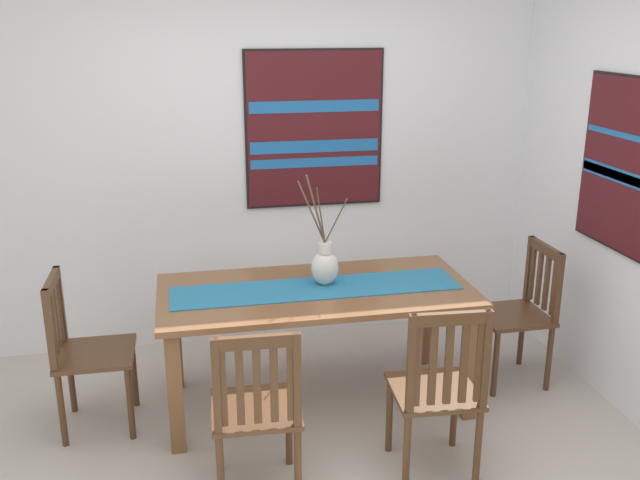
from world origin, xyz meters
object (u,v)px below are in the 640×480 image
object	(u,v)px
chair_1	(438,388)
chair_2	(84,349)
chair_0	(256,408)
centerpiece_vase	(325,265)
chair_3	(521,310)
painting_on_side_wall	(631,167)
dining_table	(316,306)
painting_on_back_wall	(314,129)

from	to	relation	value
chair_1	chair_2	xyz separation A→B (m)	(-1.77, 0.84, -0.02)
chair_0	centerpiece_vase	bearing A→B (deg)	59.76
chair_3	chair_0	bearing A→B (deg)	-154.51
chair_2	painting_on_side_wall	size ratio (longest dim) A/B	0.91
chair_3	painting_on_side_wall	xyz separation A→B (m)	(0.42, -0.31, 0.96)
chair_2	chair_3	world-z (taller)	chair_2
chair_3	painting_on_side_wall	bearing A→B (deg)	-36.23
dining_table	chair_3	bearing A→B (deg)	0.72
chair_1	painting_on_back_wall	distance (m)	2.12
painting_on_back_wall	chair_2	bearing A→B (deg)	-146.19
centerpiece_vase	painting_on_side_wall	world-z (taller)	painting_on_side_wall
painting_on_back_wall	chair_1	bearing A→B (deg)	-82.00
dining_table	centerpiece_vase	xyz separation A→B (m)	(0.06, 0.05, 0.23)
centerpiece_vase	painting_on_side_wall	bearing A→B (deg)	-11.64
centerpiece_vase	painting_on_back_wall	world-z (taller)	painting_on_back_wall
painting_on_back_wall	painting_on_side_wall	distance (m)	2.03
dining_table	painting_on_back_wall	size ratio (longest dim) A/B	1.69
centerpiece_vase	chair_0	bearing A→B (deg)	-120.24
painting_on_side_wall	chair_1	bearing A→B (deg)	-157.02
chair_0	chair_1	size ratio (longest dim) A/B	0.96
centerpiece_vase	chair_3	world-z (taller)	centerpiece_vase
dining_table	chair_1	world-z (taller)	chair_1
centerpiece_vase	painting_on_side_wall	xyz separation A→B (m)	(1.69, -0.35, 0.58)
chair_0	chair_3	bearing A→B (deg)	25.49
chair_1	chair_0	bearing A→B (deg)	179.09
centerpiece_vase	chair_0	distance (m)	1.09
dining_table	chair_1	xyz separation A→B (m)	(0.45, -0.85, -0.13)
chair_0	chair_3	size ratio (longest dim) A/B	1.02
centerpiece_vase	chair_0	world-z (taller)	centerpiece_vase
chair_1	chair_2	distance (m)	1.95
chair_1	centerpiece_vase	bearing A→B (deg)	113.11
centerpiece_vase	chair_2	distance (m)	1.43
chair_1	painting_on_back_wall	xyz separation A→B (m)	(-0.26, 1.84, 1.01)
dining_table	painting_on_side_wall	distance (m)	1.95
painting_on_back_wall	painting_on_side_wall	world-z (taller)	painting_on_back_wall
dining_table	chair_0	bearing A→B (deg)	-118.62
dining_table	painting_on_side_wall	xyz separation A→B (m)	(1.75, -0.29, 0.81)
chair_3	painting_on_back_wall	bearing A→B (deg)	139.20
chair_0	chair_2	distance (m)	1.19
chair_0	painting_on_side_wall	xyz separation A→B (m)	(2.20, 0.54, 0.95)
dining_table	chair_2	size ratio (longest dim) A/B	1.99
dining_table	chair_2	bearing A→B (deg)	-179.56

